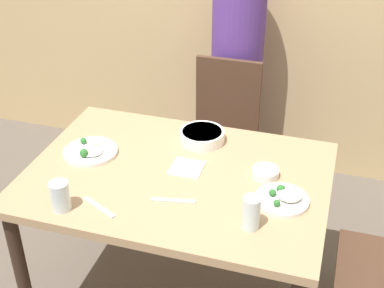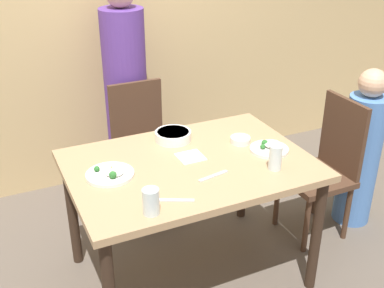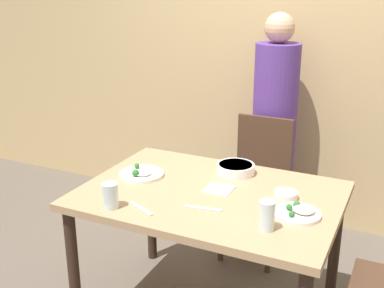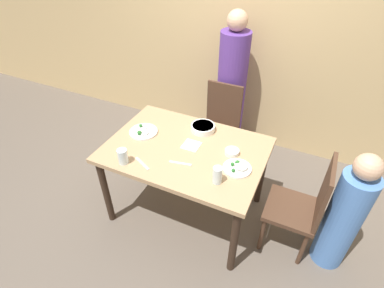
{
  "view_description": "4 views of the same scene",
  "coord_description": "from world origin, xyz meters",
  "px_view_note": "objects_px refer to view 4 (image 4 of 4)",
  "views": [
    {
      "loc": [
        0.62,
        -1.82,
        2.1
      ],
      "look_at": [
        0.05,
        0.06,
        0.9
      ],
      "focal_mm": 50.0,
      "sensor_mm": 36.0,
      "label": 1
    },
    {
      "loc": [
        -0.96,
        -2.09,
        2.02
      ],
      "look_at": [
        -0.0,
        -0.03,
        0.9
      ],
      "focal_mm": 45.0,
      "sensor_mm": 36.0,
      "label": 2
    },
    {
      "loc": [
        0.89,
        -2.08,
        1.8
      ],
      "look_at": [
        -0.1,
        -0.01,
        1.02
      ],
      "focal_mm": 45.0,
      "sensor_mm": 36.0,
      "label": 3
    },
    {
      "loc": [
        0.87,
        -1.73,
        2.32
      ],
      "look_at": [
        0.09,
        -0.06,
        0.89
      ],
      "focal_mm": 28.0,
      "sensor_mm": 36.0,
      "label": 4
    }
  ],
  "objects_px": {
    "chair_adult_spot": "(219,125)",
    "glass_water_tall": "(217,175)",
    "chair_child_spot": "(303,206)",
    "person_child": "(344,217)",
    "plate_rice_adult": "(238,168)",
    "person_adult": "(231,92)",
    "bowl_curry": "(203,128)"
  },
  "relations": [
    {
      "from": "person_adult",
      "to": "glass_water_tall",
      "type": "bearing_deg",
      "value": -74.98
    },
    {
      "from": "bowl_curry",
      "to": "person_child",
      "type": "bearing_deg",
      "value": -11.31
    },
    {
      "from": "chair_child_spot",
      "to": "bowl_curry",
      "type": "height_order",
      "value": "chair_child_spot"
    },
    {
      "from": "bowl_curry",
      "to": "chair_child_spot",
      "type": "bearing_deg",
      "value": -14.6
    },
    {
      "from": "glass_water_tall",
      "to": "chair_child_spot",
      "type": "bearing_deg",
      "value": 25.59
    },
    {
      "from": "plate_rice_adult",
      "to": "glass_water_tall",
      "type": "distance_m",
      "value": 0.22
    },
    {
      "from": "bowl_curry",
      "to": "plate_rice_adult",
      "type": "bearing_deg",
      "value": -38.78
    },
    {
      "from": "chair_child_spot",
      "to": "glass_water_tall",
      "type": "xyz_separation_m",
      "value": [
        -0.62,
        -0.3,
        0.34
      ]
    },
    {
      "from": "chair_adult_spot",
      "to": "bowl_curry",
      "type": "height_order",
      "value": "chair_adult_spot"
    },
    {
      "from": "chair_adult_spot",
      "to": "person_adult",
      "type": "xyz_separation_m",
      "value": [
        -0.0,
        0.32,
        0.25
      ]
    },
    {
      "from": "plate_rice_adult",
      "to": "glass_water_tall",
      "type": "height_order",
      "value": "glass_water_tall"
    },
    {
      "from": "chair_child_spot",
      "to": "bowl_curry",
      "type": "distance_m",
      "value": 1.05
    },
    {
      "from": "person_adult",
      "to": "glass_water_tall",
      "type": "distance_m",
      "value": 1.44
    },
    {
      "from": "chair_child_spot",
      "to": "person_child",
      "type": "xyz_separation_m",
      "value": [
        0.29,
        -0.0,
        0.02
      ]
    },
    {
      "from": "person_child",
      "to": "chair_child_spot",
      "type": "bearing_deg",
      "value": 180.0
    },
    {
      "from": "person_adult",
      "to": "glass_water_tall",
      "type": "relative_size",
      "value": 11.86
    },
    {
      "from": "person_child",
      "to": "plate_rice_adult",
      "type": "bearing_deg",
      "value": -172.74
    },
    {
      "from": "person_adult",
      "to": "plate_rice_adult",
      "type": "xyz_separation_m",
      "value": [
        0.47,
        -1.19,
        0.04
      ]
    },
    {
      "from": "person_child",
      "to": "bowl_curry",
      "type": "height_order",
      "value": "person_child"
    },
    {
      "from": "person_child",
      "to": "bowl_curry",
      "type": "bearing_deg",
      "value": 168.69
    },
    {
      "from": "person_adult",
      "to": "bowl_curry",
      "type": "relative_size",
      "value": 7.49
    },
    {
      "from": "chair_adult_spot",
      "to": "plate_rice_adult",
      "type": "height_order",
      "value": "chair_adult_spot"
    },
    {
      "from": "bowl_curry",
      "to": "glass_water_tall",
      "type": "xyz_separation_m",
      "value": [
        0.35,
        -0.55,
        0.04
      ]
    },
    {
      "from": "person_adult",
      "to": "bowl_curry",
      "type": "distance_m",
      "value": 0.83
    },
    {
      "from": "bowl_curry",
      "to": "glass_water_tall",
      "type": "bearing_deg",
      "value": -57.58
    },
    {
      "from": "chair_adult_spot",
      "to": "chair_child_spot",
      "type": "bearing_deg",
      "value": -37.62
    },
    {
      "from": "chair_adult_spot",
      "to": "glass_water_tall",
      "type": "relative_size",
      "value": 6.95
    },
    {
      "from": "person_adult",
      "to": "person_child",
      "type": "height_order",
      "value": "person_adult"
    },
    {
      "from": "plate_rice_adult",
      "to": "glass_water_tall",
      "type": "bearing_deg",
      "value": -116.25
    },
    {
      "from": "chair_child_spot",
      "to": "person_child",
      "type": "bearing_deg",
      "value": 90.0
    },
    {
      "from": "person_child",
      "to": "person_adult",
      "type": "bearing_deg",
      "value": 139.83
    },
    {
      "from": "chair_child_spot",
      "to": "person_child",
      "type": "height_order",
      "value": "person_child"
    }
  ]
}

